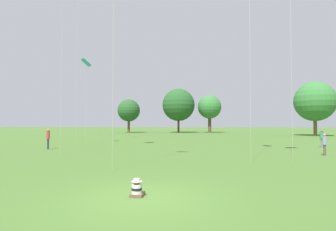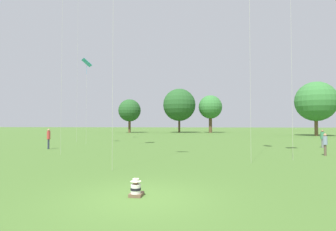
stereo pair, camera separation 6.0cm
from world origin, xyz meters
TOP-DOWN VIEW (x-y plane):
  - ground_plane at (0.00, 0.00)m, footprint 300.00×300.00m
  - seated_toddler at (-0.21, 0.18)m, footprint 0.40×0.49m
  - person_standing_0 at (13.15, 17.80)m, footprint 0.48×0.48m
  - person_standing_1 at (-11.14, 13.88)m, footprint 0.35×0.35m
  - person_standing_2 at (10.46, 11.51)m, footprint 0.41×0.41m
  - kite_3 at (-10.31, 19.77)m, footprint 1.42×1.46m
  - distant_tree_0 at (23.09, 41.95)m, footprint 7.13×7.13m
  - distant_tree_1 at (-2.51, 56.76)m, footprint 7.99×7.99m
  - distant_tree_2 at (5.12, 57.22)m, footprint 5.74×5.74m
  - distant_tree_3 at (-14.63, 55.20)m, footprint 5.47×5.47m

SIDE VIEW (x-z plane):
  - ground_plane at x=0.00m, z-range 0.00..0.00m
  - seated_toddler at x=-0.21m, z-range -0.05..0.50m
  - person_standing_2 at x=10.46m, z-range 0.15..1.68m
  - person_standing_0 at x=13.15m, z-range 0.16..1.79m
  - person_standing_1 at x=-11.14m, z-range 0.20..1.96m
  - distant_tree_3 at x=-14.63m, z-range 1.34..9.56m
  - distant_tree_0 at x=23.09m, z-range 1.31..11.11m
  - distant_tree_2 at x=5.12m, z-range 1.66..10.84m
  - distant_tree_1 at x=-2.51m, z-range 1.42..12.27m
  - kite_3 at x=-10.31m, z-range 4.09..13.36m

